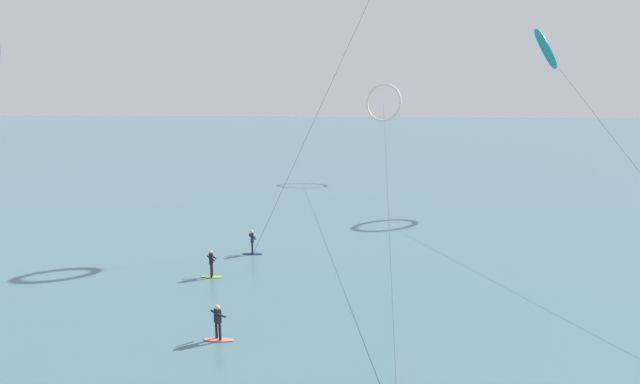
{
  "coord_description": "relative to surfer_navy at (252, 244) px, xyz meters",
  "views": [
    {
      "loc": [
        2.09,
        -5.33,
        11.25
      ],
      "look_at": [
        0.0,
        23.24,
        5.6
      ],
      "focal_mm": 29.52,
      "sensor_mm": 36.0,
      "label": 1
    }
  ],
  "objects": [
    {
      "name": "kite_teal",
      "position": [
        24.36,
        17.51,
        14.02
      ],
      "size": [
        3.83,
        40.21,
        16.79
      ],
      "rotation": [
        0.0,
        0.0,
        1.32
      ],
      "color": "teal",
      "rests_on": "ground"
    },
    {
      "name": "surfer_navy",
      "position": [
        0.0,
        0.0,
        0.0
      ],
      "size": [
        1.4,
        0.64,
        1.7
      ],
      "rotation": [
        0.0,
        0.0,
        4.95
      ],
      "color": "navy",
      "rests_on": "ground"
    },
    {
      "name": "sea_water",
      "position": [
        5.06,
        79.42,
        -0.78
      ],
      "size": [
        400.0,
        200.0,
        0.08
      ],
      "primitive_type": "cube",
      "color": "#476B75",
      "rests_on": "ground"
    },
    {
      "name": "kite_ivory",
      "position": [
        10.17,
        31.72,
        8.71
      ],
      "size": [
        4.69,
        52.27,
        11.91
      ],
      "rotation": [
        0.0,
        0.0,
        5.82
      ],
      "color": "silver",
      "rests_on": "ground"
    },
    {
      "name": "surfer_lime",
      "position": [
        -1.54,
        -4.61,
        0.0
      ],
      "size": [
        1.4,
        0.6,
        1.7
      ],
      "rotation": [
        0.0,
        0.0,
        4.8
      ],
      "color": "#8CC62D",
      "rests_on": "ground"
    },
    {
      "name": "surfer_coral",
      "position": [
        0.97,
        -12.54,
        0.0
      ],
      "size": [
        1.4,
        0.73,
        1.7
      ],
      "rotation": [
        0.0,
        0.0,
        5.56
      ],
      "color": "#EA7260",
      "rests_on": "ground"
    }
  ]
}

